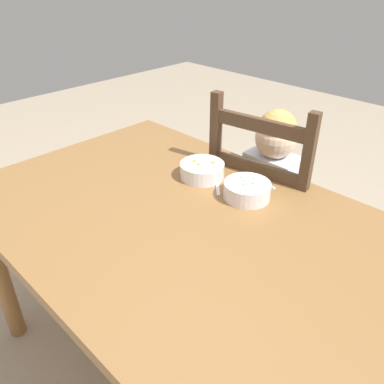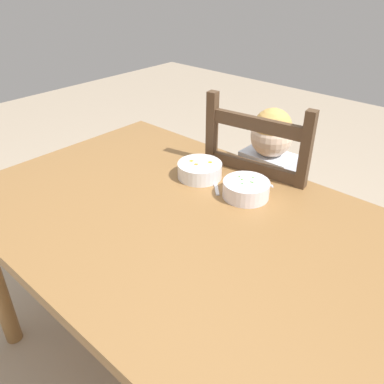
# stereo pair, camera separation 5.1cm
# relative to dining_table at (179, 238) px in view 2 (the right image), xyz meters

# --- Properties ---
(ground_plane) EXTENTS (8.00, 8.00, 0.00)m
(ground_plane) POSITION_rel_dining_table_xyz_m (0.00, 0.00, -0.67)
(ground_plane) COLOR tan
(dining_table) EXTENTS (1.46, 0.97, 0.77)m
(dining_table) POSITION_rel_dining_table_xyz_m (0.00, 0.00, 0.00)
(dining_table) COLOR olive
(dining_table) RESTS_ON ground
(dining_chair) EXTENTS (0.47, 0.47, 1.06)m
(dining_chair) POSITION_rel_dining_table_xyz_m (-0.00, 0.53, -0.18)
(dining_chair) COLOR #4C3623
(dining_chair) RESTS_ON ground
(child_figure) EXTENTS (0.32, 0.31, 0.98)m
(child_figure) POSITION_rel_dining_table_xyz_m (-0.01, 0.53, -0.02)
(child_figure) COLOR silver
(child_figure) RESTS_ON ground
(bowl_of_peas) EXTENTS (0.16, 0.16, 0.06)m
(bowl_of_peas) POSITION_rel_dining_table_xyz_m (0.10, 0.24, 0.13)
(bowl_of_peas) COLOR white
(bowl_of_peas) RESTS_ON dining_table
(bowl_of_carrots) EXTENTS (0.17, 0.17, 0.06)m
(bowl_of_carrots) POSITION_rel_dining_table_xyz_m (-0.11, 0.24, 0.13)
(bowl_of_carrots) COLOR white
(bowl_of_carrots) RESTS_ON dining_table
(spoon) EXTENTS (0.11, 0.11, 0.01)m
(spoon) POSITION_rel_dining_table_xyz_m (-0.04, 0.24, 0.10)
(spoon) COLOR silver
(spoon) RESTS_ON dining_table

